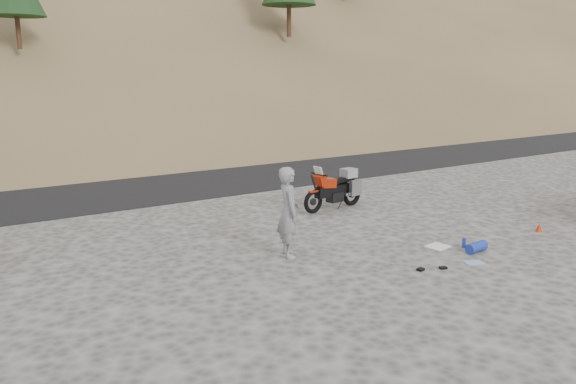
% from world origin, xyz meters
% --- Properties ---
extents(ground, '(140.00, 140.00, 0.00)m').
position_xyz_m(ground, '(0.00, 0.00, 0.00)').
color(ground, '#474442').
rests_on(ground, ground).
extents(road, '(120.00, 7.00, 0.05)m').
position_xyz_m(road, '(0.00, 9.00, 0.00)').
color(road, black).
rests_on(road, ground).
extents(motorcycle, '(1.98, 0.72, 1.18)m').
position_xyz_m(motorcycle, '(1.43, 2.76, 0.50)').
color(motorcycle, black).
rests_on(motorcycle, ground).
extents(man, '(0.60, 0.73, 1.72)m').
position_xyz_m(man, '(-1.64, 0.27, 0.00)').
color(man, gray).
rests_on(man, ground).
extents(gear_white_cloth, '(0.48, 0.44, 0.01)m').
position_xyz_m(gear_white_cloth, '(1.18, -0.89, 0.01)').
color(gear_white_cloth, white).
rests_on(gear_white_cloth, ground).
extents(gear_blue_mat, '(0.51, 0.25, 0.20)m').
position_xyz_m(gear_blue_mat, '(1.56, -1.52, 0.10)').
color(gear_blue_mat, '#1A30A1').
rests_on(gear_blue_mat, ground).
extents(gear_bottle, '(0.09, 0.09, 0.20)m').
position_xyz_m(gear_bottle, '(1.57, -1.21, 0.10)').
color(gear_bottle, '#1A30A1').
rests_on(gear_bottle, ground).
extents(gear_funnel, '(0.20, 0.20, 0.20)m').
position_xyz_m(gear_funnel, '(3.85, -1.36, 0.10)').
color(gear_funnel, '#AE2C0B').
rests_on(gear_funnel, ground).
extents(gear_glove_a, '(0.15, 0.13, 0.04)m').
position_xyz_m(gear_glove_a, '(0.28, -1.83, 0.02)').
color(gear_glove_a, black).
rests_on(gear_glove_a, ground).
extents(gear_glove_b, '(0.15, 0.12, 0.04)m').
position_xyz_m(gear_glove_b, '(-0.12, -1.68, 0.02)').
color(gear_glove_b, black).
rests_on(gear_glove_b, ground).
extents(gear_blue_cloth, '(0.41, 0.37, 0.01)m').
position_xyz_m(gear_blue_cloth, '(0.99, -1.93, 0.01)').
color(gear_blue_cloth, '#829CC9').
rests_on(gear_blue_cloth, ground).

